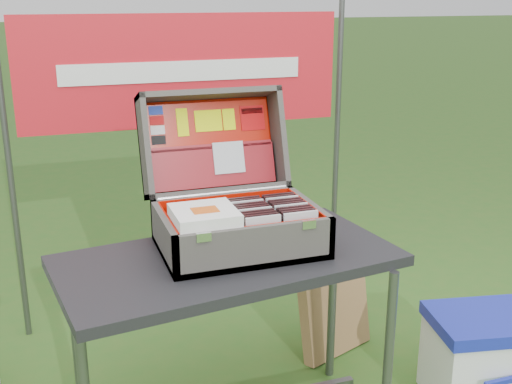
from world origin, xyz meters
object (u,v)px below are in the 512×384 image
object	(u,v)px
cooler	(483,358)
table	(229,348)
suitcase	(234,176)
cardboard_box	(335,311)

from	to	relation	value
cooler	table	bearing A→B (deg)	-176.77
suitcase	cardboard_box	bearing A→B (deg)	28.12
table	cardboard_box	world-z (taller)	table
suitcase	cooler	bearing A→B (deg)	-13.89
table	suitcase	distance (m)	0.65
cardboard_box	suitcase	bearing A→B (deg)	-173.31
cooler	cardboard_box	size ratio (longest dim) A/B	1.08
suitcase	cooler	distance (m)	1.33
suitcase	cooler	xyz separation A→B (m)	(1.01, -0.25, -0.82)
suitcase	table	bearing A→B (deg)	-118.49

